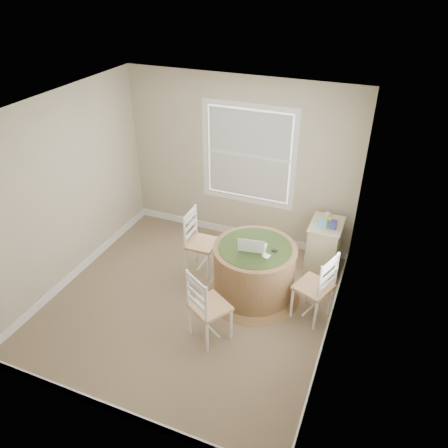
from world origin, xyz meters
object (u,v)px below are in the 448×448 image
at_px(chair_near, 210,306).
at_px(chair_right, 314,286).
at_px(laptop, 252,247).
at_px(chair_left, 202,243).
at_px(round_table, 254,270).
at_px(corner_chest, 323,247).

relative_size(chair_near, chair_right, 1.00).
bearing_deg(laptop, chair_left, -27.92).
height_order(round_table, corner_chest, corner_chest).
xyz_separation_m(round_table, chair_near, (-0.24, -0.92, 0.05)).
xyz_separation_m(chair_near, corner_chest, (0.98, 1.82, -0.08)).
height_order(round_table, chair_right, chair_right).
xyz_separation_m(chair_right, corner_chest, (-0.07, 1.01, -0.08)).
bearing_deg(round_table, chair_left, 177.58).
distance_m(chair_near, chair_right, 1.32).
xyz_separation_m(laptop, corner_chest, (0.77, 0.95, -0.41)).
bearing_deg(chair_right, chair_near, -31.77).
bearing_deg(corner_chest, round_table, -129.05).
height_order(chair_left, chair_near, same).
xyz_separation_m(round_table, chair_left, (-0.87, 0.24, 0.05)).
relative_size(round_table, laptop, 3.31).
bearing_deg(chair_near, round_table, -73.38).
xyz_separation_m(chair_right, laptop, (-0.83, 0.06, 0.34)).
relative_size(chair_near, corner_chest, 1.20).
relative_size(round_table, corner_chest, 1.60).
bearing_deg(round_table, laptop, -105.66).
xyz_separation_m(round_table, laptop, (-0.02, -0.04, 0.39)).
height_order(chair_left, chair_right, same).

